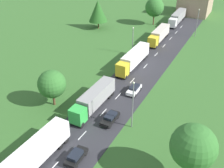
# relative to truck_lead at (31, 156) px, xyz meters

# --- Properties ---
(road) EXTENTS (10.00, 140.00, 0.06)m
(road) POSITION_rel_truck_lead_xyz_m (2.48, 11.27, -2.17)
(road) COLOR #2B2B30
(road) RESTS_ON ground
(lane_marking_centre) EXTENTS (0.16, 124.11, 0.01)m
(lane_marking_centre) POSITION_rel_truck_lead_xyz_m (2.48, 9.16, -2.14)
(lane_marking_centre) COLOR white
(lane_marking_centre) RESTS_ON road
(truck_lead) EXTENTS (2.73, 14.51, 3.72)m
(truck_lead) POSITION_rel_truck_lead_xyz_m (0.00, 0.00, 0.00)
(truck_lead) COLOR red
(truck_lead) RESTS_ON road
(truck_second) EXTENTS (2.52, 12.50, 3.57)m
(truck_second) POSITION_rel_truck_lead_xyz_m (0.27, 16.28, -0.10)
(truck_second) COLOR green
(truck_second) RESTS_ON road
(truck_third) EXTENTS (2.51, 14.32, 3.71)m
(truck_third) POSITION_rel_truck_lead_xyz_m (-0.16, 35.44, -0.01)
(truck_third) COLOR yellow
(truck_third) RESTS_ON road
(truck_fourth) EXTENTS (2.65, 12.83, 3.56)m
(truck_fourth) POSITION_rel_truck_lead_xyz_m (-0.09, 53.93, -0.10)
(truck_fourth) COLOR yellow
(truck_fourth) RESTS_ON road
(truck_fifth) EXTENTS (2.74, 14.32, 3.67)m
(truck_fifth) POSITION_rel_truck_lead_xyz_m (-0.01, 73.27, -0.05)
(truck_fifth) COLOR white
(truck_fifth) RESTS_ON road
(car_second) EXTENTS (1.92, 4.07, 1.47)m
(car_second) POSITION_rel_truck_lead_xyz_m (4.61, 3.88, -1.38)
(car_second) COLOR black
(car_second) RESTS_ON road
(car_third) EXTENTS (1.82, 4.34, 1.42)m
(car_third) POSITION_rel_truck_lead_xyz_m (4.82, 14.01, -1.39)
(car_third) COLOR black
(car_third) RESTS_ON road
(car_fourth) EXTENTS (1.84, 4.31, 1.46)m
(car_fourth) POSITION_rel_truck_lead_xyz_m (4.74, 24.57, -1.37)
(car_fourth) COLOR white
(car_fourth) RESTS_ON road
(lamppost_second) EXTENTS (0.36, 0.36, 8.84)m
(lamppost_second) POSITION_rel_truck_lead_xyz_m (8.67, 14.48, 2.70)
(lamppost_second) COLOR slate
(lamppost_second) RESTS_ON ground
(lamppost_third) EXTENTS (0.36, 0.36, 7.36)m
(lamppost_third) POSITION_rel_truck_lead_xyz_m (-3.35, 42.04, 1.94)
(lamppost_third) COLOR slate
(lamppost_third) RESTS_ON ground
(lamppost_fourth) EXTENTS (0.36, 0.36, 8.49)m
(lamppost_fourth) POSITION_rel_truck_lead_xyz_m (8.58, 62.68, 2.52)
(lamppost_fourth) COLOR slate
(lamppost_fourth) RESTS_ON ground
(tree_oak) EXTENTS (5.93, 5.93, 8.79)m
(tree_oak) POSITION_rel_truck_lead_xyz_m (19.64, 8.05, 3.60)
(tree_oak) COLOR #513823
(tree_oak) RESTS_ON ground
(tree_birch) EXTENTS (6.09, 6.09, 9.14)m
(tree_birch) POSITION_rel_truck_lead_xyz_m (-21.68, 55.79, 3.59)
(tree_birch) COLOR #513823
(tree_birch) RESTS_ON ground
(tree_maple) EXTENTS (6.25, 6.25, 9.08)m
(tree_maple) POSITION_rel_truck_lead_xyz_m (-6.83, 67.94, 3.74)
(tree_maple) COLOR #513823
(tree_maple) RESTS_ON ground
(tree_pine) EXTENTS (5.24, 5.24, 7.15)m
(tree_pine) POSITION_rel_truck_lead_xyz_m (-7.05, 13.74, 2.31)
(tree_pine) COLOR #513823
(tree_pine) RESTS_ON ground
(distant_building) EXTENTS (11.21, 13.03, 9.60)m
(distant_building) POSITION_rel_truck_lead_xyz_m (2.49, 88.33, 2.59)
(distant_building) COLOR #9E846B
(distant_building) RESTS_ON ground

